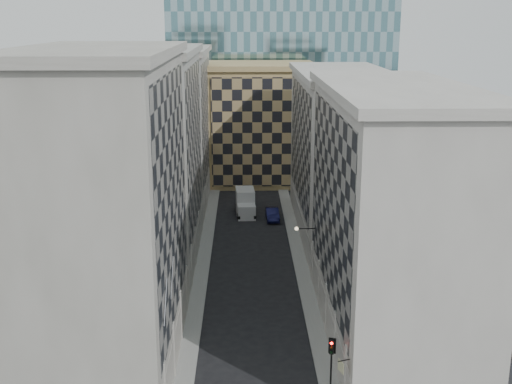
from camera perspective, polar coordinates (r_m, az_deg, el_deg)
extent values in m
cube|color=gray|center=(68.99, -4.77, -6.56)|extent=(1.50, 100.00, 0.15)
cube|color=gray|center=(69.12, 4.01, -6.50)|extent=(1.50, 100.00, 0.15)
cube|color=gray|center=(48.18, -13.28, -2.23)|extent=(10.00, 22.00, 23.00)
cube|color=gray|center=(46.97, -7.56, -0.48)|extent=(0.25, 19.36, 18.00)
cube|color=gray|center=(51.23, -7.20, -12.86)|extent=(0.45, 21.12, 3.20)
cube|color=gray|center=(46.13, -14.19, 11.97)|extent=(10.80, 22.80, 0.70)
cylinder|color=gray|center=(48.56, -7.74, -13.75)|extent=(0.90, 0.90, 4.40)
cylinder|color=gray|center=(53.41, -7.08, -10.90)|extent=(0.90, 0.90, 4.40)
cylinder|color=gray|center=(58.37, -6.54, -8.53)|extent=(0.90, 0.90, 4.40)
cube|color=#9A988F|center=(69.26, -9.58, 2.83)|extent=(10.00, 22.00, 22.00)
cube|color=gray|center=(68.42, -5.58, 4.10)|extent=(0.25, 19.36, 17.00)
cube|color=#9A988F|center=(71.31, -5.42, -4.53)|extent=(0.45, 21.12, 3.20)
cube|color=#9A988F|center=(67.79, -10.00, 12.24)|extent=(10.80, 22.80, 0.70)
cylinder|color=#9A988F|center=(63.42, -6.10, -6.53)|extent=(0.90, 0.90, 4.40)
cylinder|color=#9A988F|center=(68.54, -5.72, -4.83)|extent=(0.90, 0.90, 4.40)
cylinder|color=#9A988F|center=(73.72, -5.39, -3.37)|extent=(0.90, 0.90, 4.40)
cylinder|color=#9A988F|center=(78.94, -5.11, -2.10)|extent=(0.90, 0.90, 4.40)
cube|color=gray|center=(90.78, -7.60, 5.50)|extent=(10.00, 22.00, 21.00)
cube|color=gray|center=(90.13, -4.53, 6.48)|extent=(0.25, 19.36, 16.00)
cube|color=gray|center=(92.28, -4.45, 0.09)|extent=(0.45, 21.12, 3.20)
cube|color=gray|center=(89.62, -7.85, 12.35)|extent=(10.80, 22.80, 0.70)
cylinder|color=gray|center=(84.20, -4.87, -0.98)|extent=(0.90, 0.90, 4.40)
cylinder|color=gray|center=(89.48, -4.65, 0.00)|extent=(0.90, 0.90, 4.40)
cylinder|color=gray|center=(94.79, -4.46, 0.87)|extent=(0.90, 0.90, 4.40)
cylinder|color=gray|center=(100.12, -4.28, 1.65)|extent=(0.90, 0.90, 4.40)
cube|color=#B1ABA2|center=(52.72, 11.89, -2.34)|extent=(10.00, 26.00, 20.00)
cube|color=gray|center=(51.41, 6.68, -0.81)|extent=(0.25, 22.88, 15.00)
cube|color=#B1ABA2|center=(54.96, 6.44, -10.78)|extent=(0.45, 24.96, 3.20)
cube|color=#B1ABA2|center=(50.63, 12.53, 8.90)|extent=(10.80, 26.80, 0.70)
cylinder|color=#B1ABA2|center=(45.66, 8.40, -15.80)|extent=(0.90, 0.90, 4.40)
cylinder|color=#B1ABA2|center=(50.13, 7.42, -12.75)|extent=(0.90, 0.90, 4.40)
cylinder|color=#B1ABA2|center=(54.72, 6.62, -10.21)|extent=(0.90, 0.90, 4.40)
cylinder|color=#B1ABA2|center=(59.42, 5.95, -8.07)|extent=(0.90, 0.90, 4.40)
cylinder|color=#B1ABA2|center=(64.19, 5.39, -6.24)|extent=(0.90, 0.90, 4.40)
cube|color=#B1ABA2|center=(78.53, 7.55, 3.24)|extent=(10.00, 28.00, 19.00)
cube|color=gray|center=(77.65, 4.02, 4.33)|extent=(0.25, 24.64, 14.00)
cube|color=#B1ABA2|center=(79.96, 3.95, -2.30)|extent=(0.45, 26.88, 3.20)
cube|color=#B1ABA2|center=(77.12, 7.81, 10.42)|extent=(10.80, 28.80, 0.70)
cube|color=tan|center=(103.33, 0.43, 5.96)|extent=(16.00, 14.00, 18.00)
cube|color=tan|center=(96.33, 0.55, 5.28)|extent=(15.20, 0.25, 16.50)
cube|color=tan|center=(102.24, 0.44, 11.17)|extent=(16.80, 14.80, 0.80)
cube|color=#2A2520|center=(116.53, -0.75, 9.49)|extent=(6.00, 6.00, 28.00)
cube|color=#2A2520|center=(115.99, -0.78, 16.74)|extent=(7.00, 7.00, 1.40)
cylinder|color=gray|center=(42.13, -8.05, -9.64)|extent=(0.10, 2.33, 2.33)
cylinder|color=gray|center=(45.76, -7.47, -7.54)|extent=(0.10, 2.33, 2.33)
cylinder|color=black|center=(61.39, 4.47, -3.26)|extent=(1.80, 0.08, 0.08)
sphere|color=#FFE5B2|center=(61.31, 3.63, -3.27)|extent=(0.36, 0.36, 0.36)
cylinder|color=black|center=(46.80, 6.67, -15.68)|extent=(0.13, 0.13, 3.01)
cube|color=black|center=(45.80, 6.75, -13.51)|extent=(0.38, 0.35, 1.03)
cube|color=black|center=(45.94, 6.79, -13.41)|extent=(0.50, 0.19, 1.17)
sphere|color=#FF0C07|center=(45.50, 6.73, -13.21)|extent=(0.19, 0.19, 0.19)
sphere|color=#331E05|center=(45.67, 6.72, -13.60)|extent=(0.19, 0.19, 0.19)
sphere|color=black|center=(45.83, 6.71, -13.98)|extent=(0.19, 0.19, 0.19)
cube|color=silver|center=(84.58, -0.86, -1.74)|extent=(2.46, 2.66, 1.90)
cube|color=silver|center=(87.01, -0.97, -0.78)|extent=(2.64, 3.93, 3.28)
cylinder|color=black|center=(83.86, -1.54, -2.23)|extent=(0.37, 0.97, 0.95)
cylinder|color=black|center=(83.98, -0.10, -2.20)|extent=(0.37, 0.97, 0.95)
cylinder|color=black|center=(88.50, -1.70, -1.29)|extent=(0.37, 0.97, 0.95)
cylinder|color=black|center=(88.62, -0.33, -1.26)|extent=(0.37, 0.97, 0.95)
imported|color=#10123C|center=(84.04, 1.45, -1.98)|extent=(1.79, 4.75, 1.55)
cylinder|color=black|center=(43.16, 7.85, -14.61)|extent=(0.85, 0.34, 0.06)
cube|color=beige|center=(43.35, 7.55, -15.13)|extent=(0.31, 0.75, 0.77)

